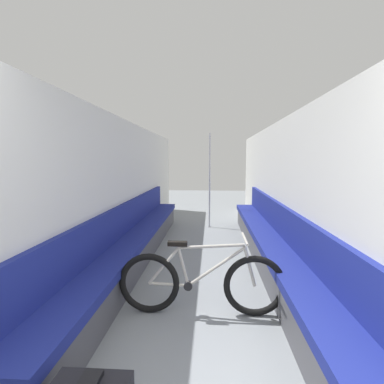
{
  "coord_description": "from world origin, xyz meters",
  "views": [
    {
      "loc": [
        0.14,
        -0.74,
        1.6
      ],
      "look_at": [
        -0.16,
        3.83,
        1.11
      ],
      "focal_mm": 28.0,
      "sensor_mm": 36.0,
      "label": 1
    }
  ],
  "objects_px": {
    "bench_seat_row_right": "(271,246)",
    "bicycle": "(201,283)",
    "grab_pole_near": "(210,182)",
    "bench_seat_row_left": "(135,243)"
  },
  "relations": [
    {
      "from": "bench_seat_row_right",
      "to": "bicycle",
      "type": "distance_m",
      "value": 1.81
    },
    {
      "from": "bicycle",
      "to": "grab_pole_near",
      "type": "relative_size",
      "value": 0.78
    },
    {
      "from": "bench_seat_row_right",
      "to": "grab_pole_near",
      "type": "relative_size",
      "value": 2.79
    },
    {
      "from": "bicycle",
      "to": "grab_pole_near",
      "type": "bearing_deg",
      "value": 101.53
    },
    {
      "from": "bicycle",
      "to": "grab_pole_near",
      "type": "height_order",
      "value": "grab_pole_near"
    },
    {
      "from": "bench_seat_row_left",
      "to": "grab_pole_near",
      "type": "distance_m",
      "value": 2.95
    },
    {
      "from": "bench_seat_row_left",
      "to": "grab_pole_near",
      "type": "bearing_deg",
      "value": 66.23
    },
    {
      "from": "bench_seat_row_left",
      "to": "bench_seat_row_right",
      "type": "height_order",
      "value": "same"
    },
    {
      "from": "bench_seat_row_right",
      "to": "grab_pole_near",
      "type": "xyz_separation_m",
      "value": [
        -0.94,
        2.6,
        0.77
      ]
    },
    {
      "from": "bench_seat_row_right",
      "to": "bicycle",
      "type": "relative_size",
      "value": 3.59
    }
  ]
}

